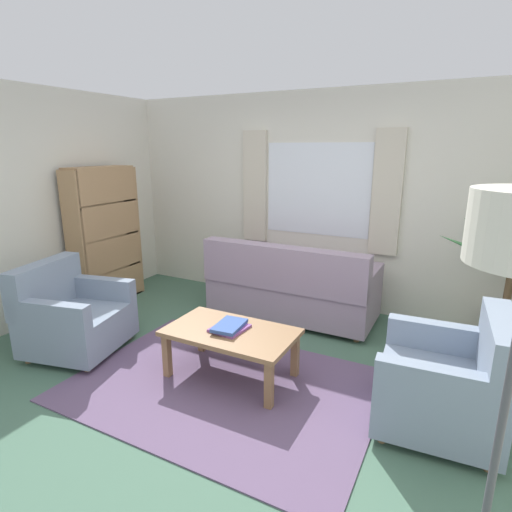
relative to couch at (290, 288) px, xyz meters
The scene contains 12 objects.
ground_plane 1.62m from the couch, 87.64° to the right, with size 6.24×6.24×0.00m, color #476B56.
wall_back 1.16m from the couch, 84.54° to the left, with size 5.32×0.12×2.60m, color silver.
wall_left 3.18m from the couch, 148.69° to the right, with size 0.12×4.40×2.60m, color silver.
window_with_curtains 1.24m from the couch, 83.79° to the left, with size 1.98×0.07×1.40m.
area_rug 1.62m from the couch, 87.64° to the right, with size 2.49×1.77×0.01m, color #604C6B.
couch is the anchor object (origin of this frame).
armchair_left 2.32m from the couch, 133.04° to the right, with size 0.98×1.00×0.88m.
armchair_right 2.16m from the couch, 36.29° to the right, with size 0.87×0.89×0.88m.
coffee_table 1.41m from the couch, 88.11° to the right, with size 1.10×0.64×0.44m.
book_stack_on_table 1.41m from the couch, 88.72° to the right, with size 0.29×0.34×0.05m.
potted_plant 2.15m from the couch, ahead, with size 1.23×1.19×1.29m.
bookshelf 2.40m from the couch, 166.90° to the right, with size 0.30×0.94×1.72m.
Camera 1 is at (1.65, -2.57, 1.95)m, focal length 28.74 mm.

